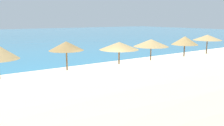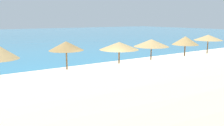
{
  "view_description": "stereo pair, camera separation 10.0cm",
  "coord_description": "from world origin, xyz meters",
  "px_view_note": "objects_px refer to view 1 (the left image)",
  "views": [
    {
      "loc": [
        -6.38,
        -9.51,
        3.85
      ],
      "look_at": [
        1.42,
        1.9,
        1.2
      ],
      "focal_mm": 36.74,
      "sensor_mm": 36.0,
      "label": 1
    },
    {
      "loc": [
        -6.29,
        -9.57,
        3.85
      ],
      "look_at": [
        1.42,
        1.9,
        1.2
      ],
      "focal_mm": 36.74,
      "sensor_mm": 36.0,
      "label": 2
    }
  ],
  "objects_px": {
    "beach_umbrella_3": "(66,46)",
    "lounge_chair_1": "(209,61)",
    "beach_umbrella_5": "(151,43)",
    "beach_umbrella_7": "(207,38)",
    "beach_umbrella_6": "(185,41)",
    "beach_umbrella_4": "(119,46)"
  },
  "relations": [
    {
      "from": "beach_umbrella_6",
      "to": "beach_umbrella_7",
      "type": "relative_size",
      "value": 1.0
    },
    {
      "from": "beach_umbrella_6",
      "to": "lounge_chair_1",
      "type": "distance_m",
      "value": 3.19
    },
    {
      "from": "beach_umbrella_5",
      "to": "lounge_chair_1",
      "type": "distance_m",
      "value": 6.24
    },
    {
      "from": "beach_umbrella_4",
      "to": "beach_umbrella_5",
      "type": "xyz_separation_m",
      "value": [
        3.21,
        0.52,
        -0.05
      ]
    },
    {
      "from": "beach_umbrella_4",
      "to": "beach_umbrella_5",
      "type": "height_order",
      "value": "beach_umbrella_4"
    },
    {
      "from": "beach_umbrella_3",
      "to": "beach_umbrella_6",
      "type": "distance_m",
      "value": 9.88
    },
    {
      "from": "beach_umbrella_3",
      "to": "beach_umbrella_4",
      "type": "height_order",
      "value": "beach_umbrella_3"
    },
    {
      "from": "beach_umbrella_3",
      "to": "beach_umbrella_4",
      "type": "relative_size",
      "value": 1.08
    },
    {
      "from": "beach_umbrella_7",
      "to": "beach_umbrella_5",
      "type": "bearing_deg",
      "value": 178.25
    },
    {
      "from": "beach_umbrella_5",
      "to": "beach_umbrella_7",
      "type": "height_order",
      "value": "beach_umbrella_7"
    },
    {
      "from": "beach_umbrella_5",
      "to": "beach_umbrella_7",
      "type": "relative_size",
      "value": 0.99
    },
    {
      "from": "beach_umbrella_3",
      "to": "beach_umbrella_5",
      "type": "bearing_deg",
      "value": 1.31
    },
    {
      "from": "beach_umbrella_5",
      "to": "lounge_chair_1",
      "type": "xyz_separation_m",
      "value": [
        5.91,
        -0.91,
        -1.78
      ]
    },
    {
      "from": "beach_umbrella_6",
      "to": "lounge_chair_1",
      "type": "bearing_deg",
      "value": -13.47
    },
    {
      "from": "beach_umbrella_6",
      "to": "lounge_chair_1",
      "type": "height_order",
      "value": "beach_umbrella_6"
    },
    {
      "from": "beach_umbrella_3",
      "to": "lounge_chair_1",
      "type": "bearing_deg",
      "value": -3.5
    },
    {
      "from": "beach_umbrella_5",
      "to": "beach_umbrella_7",
      "type": "distance_m",
      "value": 6.47
    },
    {
      "from": "beach_umbrella_5",
      "to": "beach_umbrella_3",
      "type": "bearing_deg",
      "value": -178.69
    },
    {
      "from": "beach_umbrella_5",
      "to": "beach_umbrella_7",
      "type": "xyz_separation_m",
      "value": [
        6.47,
        -0.2,
        0.11
      ]
    },
    {
      "from": "beach_umbrella_3",
      "to": "lounge_chair_1",
      "type": "distance_m",
      "value": 12.63
    },
    {
      "from": "beach_umbrella_7",
      "to": "lounge_chair_1",
      "type": "distance_m",
      "value": 2.1
    },
    {
      "from": "lounge_chair_1",
      "to": "beach_umbrella_4",
      "type": "bearing_deg",
      "value": 57.85
    }
  ]
}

